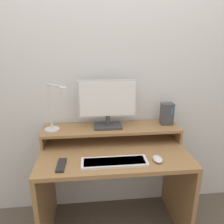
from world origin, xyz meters
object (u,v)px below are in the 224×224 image
object	(u,v)px
router_dock	(167,114)
mouse	(158,159)
monitor	(108,103)
desk_lamp	(55,112)
remote_control	(61,165)
keyboard	(114,162)

from	to	relation	value
router_dock	mouse	size ratio (longest dim) A/B	1.85
monitor	router_dock	xyz separation A→B (m)	(0.49, 0.02, -0.11)
monitor	mouse	xyz separation A→B (m)	(0.31, -0.35, -0.31)
monitor	desk_lamp	size ratio (longest dim) A/B	1.24
desk_lamp	router_dock	bearing A→B (deg)	4.65
router_dock	remote_control	size ratio (longest dim) A/B	1.16
desk_lamp	keyboard	world-z (taller)	desk_lamp
mouse	remote_control	xyz separation A→B (m)	(-0.65, 0.00, -0.01)
desk_lamp	remote_control	distance (m)	0.41
desk_lamp	mouse	bearing A→B (deg)	-22.68
router_dock	mouse	xyz separation A→B (m)	(-0.18, -0.37, -0.19)
monitor	router_dock	bearing A→B (deg)	1.89
keyboard	remote_control	bearing A→B (deg)	179.82
keyboard	remote_control	world-z (taller)	keyboard
monitor	keyboard	xyz separation A→B (m)	(0.01, -0.35, -0.31)
router_dock	mouse	world-z (taller)	router_dock
keyboard	mouse	world-z (taller)	mouse
desk_lamp	keyboard	distance (m)	0.57
desk_lamp	router_dock	distance (m)	0.89
monitor	desk_lamp	bearing A→B (deg)	-171.95
keyboard	monitor	bearing A→B (deg)	92.33
keyboard	mouse	distance (m)	0.30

